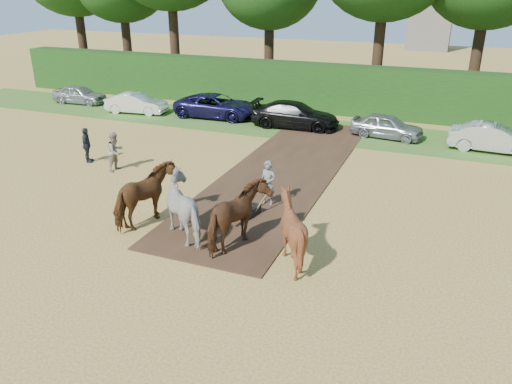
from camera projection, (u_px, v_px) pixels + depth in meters
The scene contains 8 objects.
ground at pixel (173, 233), 16.65m from camera, with size 120.00×120.00×0.00m, color gold.
earth_strip at pixel (283, 171), 22.11m from camera, with size 4.50×17.00×0.05m, color #472D1C.
grass_verge at pixel (298, 128), 28.62m from camera, with size 50.00×5.00×0.03m, color #38601E.
hedgerow at pixel (320, 88), 31.89m from camera, with size 46.00×1.60×3.00m, color #14380F.
spectator_near at pixel (116, 151), 21.95m from camera, with size 0.84×0.66×1.73m, color #B8A791.
spectator_far at pixel (87, 145), 22.96m from camera, with size 0.96×0.40×1.64m, color #21242C.
plough_team at pixel (215, 211), 15.81m from camera, with size 7.13×4.96×2.09m.
parked_cars at pixel (357, 121), 27.37m from camera, with size 40.38×3.24×1.49m.
Camera 1 is at (8.08, -12.71, 7.75)m, focal length 35.00 mm.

